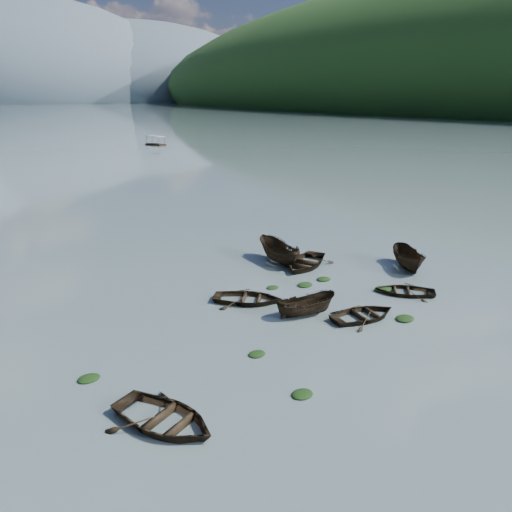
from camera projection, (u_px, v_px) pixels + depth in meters
ground_plane at (389, 356)px, 24.80m from camera, size 2400.00×2400.00×0.00m
haze_mtn_c at (26, 102)px, 811.12m from camera, size 520.00×520.00×260.00m
haze_mtn_d at (132, 101)px, 905.80m from camera, size 520.00×520.00×220.00m
rowboat_0 at (164, 424)px, 19.70m from camera, size 4.95×5.61×0.96m
rowboat_2 at (306, 315)px, 29.49m from camera, size 3.98×2.15×1.46m
rowboat_3 at (404, 293)px, 32.61m from camera, size 4.62×4.63×0.79m
rowboat_4 at (364, 318)px, 29.01m from camera, size 4.50×3.52×0.85m
rowboat_5 at (408, 268)px, 37.39m from camera, size 3.83×4.80×1.77m
rowboat_6 at (248, 302)px, 31.27m from camera, size 5.28×5.18×0.89m
rowboat_7 at (305, 266)px, 37.77m from camera, size 6.12×5.57×1.04m
rowboat_8 at (278, 262)px, 38.66m from camera, size 2.29×5.07×1.90m
weed_clump_0 at (302, 395)px, 21.62m from camera, size 0.99×0.81×0.22m
weed_clump_1 at (257, 355)px, 24.96m from camera, size 0.92×0.73×0.20m
weed_clump_2 at (405, 320)px, 28.85m from camera, size 1.17×0.93×0.25m
weed_clump_3 at (324, 280)px, 34.99m from camera, size 1.02×0.86×0.23m
weed_clump_4 at (383, 290)px, 33.15m from camera, size 1.31×1.04×0.27m
weed_clump_5 at (89, 379)px, 22.81m from camera, size 1.03×0.83×0.22m
weed_clump_6 at (273, 288)px, 33.51m from camera, size 0.87×0.73×0.18m
weed_clump_7 at (305, 286)px, 33.95m from camera, size 1.10×0.88×0.24m
pontoon_right at (156, 145)px, 126.62m from camera, size 3.76×5.96×2.12m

